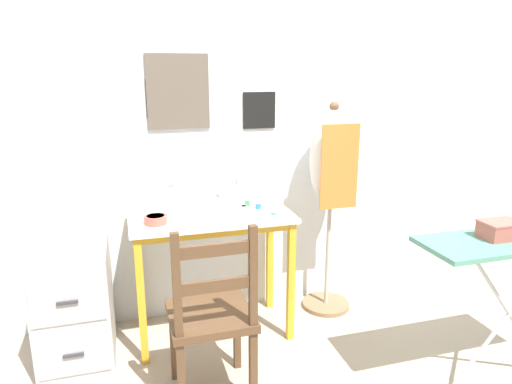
{
  "coord_description": "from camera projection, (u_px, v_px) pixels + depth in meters",
  "views": [
    {
      "loc": [
        -0.46,
        -2.26,
        1.58
      ],
      "look_at": [
        0.27,
        0.22,
        0.89
      ],
      "focal_mm": 32.0,
      "sensor_mm": 36.0,
      "label": 1
    }
  ],
  "objects": [
    {
      "name": "wooden_chair",
      "position": [
        212.0,
        317.0,
        2.18
      ],
      "size": [
        0.4,
        0.38,
        0.93
      ],
      "color": "#513823",
      "rests_on": "ground_plane"
    },
    {
      "name": "dress_form",
      "position": [
        332.0,
        171.0,
        2.91
      ],
      "size": [
        0.32,
        0.32,
        1.4
      ],
      "color": "#846647",
      "rests_on": "ground_plane"
    },
    {
      "name": "wall_back",
      "position": [
        199.0,
        122.0,
        2.81
      ],
      "size": [
        10.0,
        0.07,
        2.55
      ],
      "color": "silver",
      "rests_on": "ground_plane"
    },
    {
      "name": "thread_spool_mid_table",
      "position": [
        247.0,
        203.0,
        2.8
      ],
      "size": [
        0.04,
        0.04,
        0.04
      ],
      "color": "green",
      "rests_on": "sewing_table"
    },
    {
      "name": "fabric_bowl",
      "position": [
        156.0,
        219.0,
        2.48
      ],
      "size": [
        0.12,
        0.12,
        0.05
      ],
      "color": "#B25647",
      "rests_on": "sewing_table"
    },
    {
      "name": "thread_spool_near_machine",
      "position": [
        244.0,
        209.0,
        2.7
      ],
      "size": [
        0.04,
        0.04,
        0.03
      ],
      "color": "silver",
      "rests_on": "sewing_table"
    },
    {
      "name": "scissors",
      "position": [
        278.0,
        213.0,
        2.66
      ],
      "size": [
        0.12,
        0.04,
        0.01
      ],
      "color": "silver",
      "rests_on": "sewing_table"
    },
    {
      "name": "sewing_table",
      "position": [
        212.0,
        234.0,
        2.68
      ],
      "size": [
        0.94,
        0.49,
        0.77
      ],
      "color": "silver",
      "rests_on": "ground_plane"
    },
    {
      "name": "thread_spool_far_edge",
      "position": [
        258.0,
        206.0,
        2.75
      ],
      "size": [
        0.04,
        0.04,
        0.04
      ],
      "color": "#2875C1",
      "rests_on": "sewing_table"
    },
    {
      "name": "sewing_machine",
      "position": [
        205.0,
        191.0,
        2.68
      ],
      "size": [
        0.4,
        0.16,
        0.29
      ],
      "color": "white",
      "rests_on": "sewing_table"
    },
    {
      "name": "filing_cabinet",
      "position": [
        75.0,
        304.0,
        2.51
      ],
      "size": [
        0.38,
        0.52,
        0.67
      ],
      "color": "#B7B7BC",
      "rests_on": "ground_plane"
    },
    {
      "name": "storage_box",
      "position": [
        501.0,
        230.0,
        2.17
      ],
      "size": [
        0.2,
        0.13,
        0.08
      ],
      "color": "#AD564C",
      "rests_on": "ironing_board"
    },
    {
      "name": "ground_plane",
      "position": [
        222.0,
        353.0,
        2.63
      ],
      "size": [
        14.0,
        14.0,
        0.0
      ],
      "primitive_type": "plane",
      "color": "tan"
    }
  ]
}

